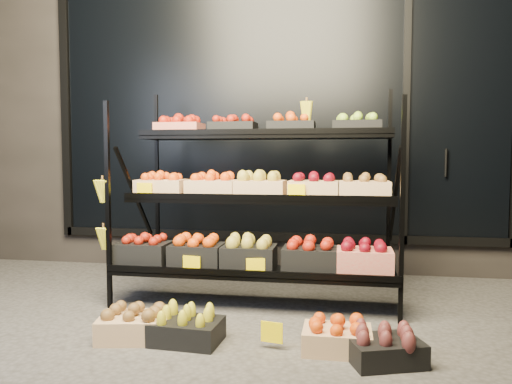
% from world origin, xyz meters
% --- Properties ---
extents(ground, '(24.00, 24.00, 0.00)m').
position_xyz_m(ground, '(0.00, 0.00, 0.00)').
color(ground, '#514F4C').
rests_on(ground, ground).
extents(building, '(6.00, 2.08, 3.50)m').
position_xyz_m(building, '(0.00, 2.59, 1.75)').
color(building, '#2D2826').
rests_on(building, ground).
extents(display_rack, '(2.18, 1.02, 1.66)m').
position_xyz_m(display_rack, '(-0.01, 0.60, 0.79)').
color(display_rack, black).
rests_on(display_rack, ground).
extents(tag_floor_b, '(0.13, 0.01, 0.12)m').
position_xyz_m(tag_floor_b, '(0.25, -0.40, 0.06)').
color(tag_floor_b, '#FFDC00').
rests_on(tag_floor_b, ground).
extents(floor_crate_left, '(0.46, 0.38, 0.21)m').
position_xyz_m(floor_crate_left, '(-0.59, -0.38, 0.10)').
color(floor_crate_left, tan).
rests_on(floor_crate_left, ground).
extents(floor_crate_midleft, '(0.42, 0.32, 0.20)m').
position_xyz_m(floor_crate_midleft, '(-0.26, -0.38, 0.09)').
color(floor_crate_midleft, black).
rests_on(floor_crate_midleft, ground).
extents(floor_crate_midright, '(0.38, 0.28, 0.20)m').
position_xyz_m(floor_crate_midright, '(0.62, -0.37, 0.09)').
color(floor_crate_midright, tan).
rests_on(floor_crate_midright, ground).
extents(floor_crate_right, '(0.45, 0.39, 0.19)m').
position_xyz_m(floor_crate_right, '(0.87, -0.48, 0.09)').
color(floor_crate_right, black).
rests_on(floor_crate_right, ground).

